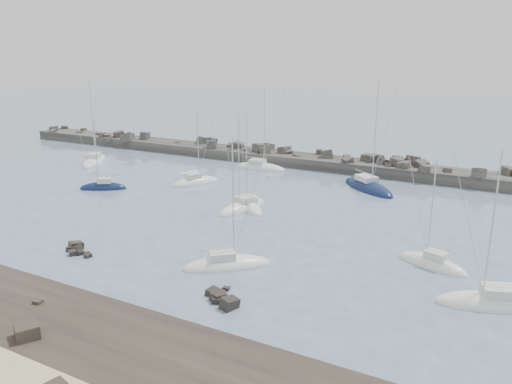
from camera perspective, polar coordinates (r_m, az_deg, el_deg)
ground at (r=58.23m, az=-9.57°, el=-4.30°), size 400.00×400.00×0.00m
rock_cluster_near at (r=54.90m, az=-19.89°, el=-6.17°), size 3.97×2.78×1.44m
rock_cluster_far at (r=42.00m, az=-3.98°, el=-12.11°), size 3.76×3.86×1.53m
breakwater at (r=92.78m, az=1.30°, el=3.74°), size 115.00×7.46×4.98m
sailboat_1 at (r=96.43m, az=-17.96°, el=3.31°), size 7.59×10.47×16.03m
sailboat_2 at (r=77.54m, az=-17.06°, el=0.44°), size 7.01×5.32×11.21m
sailboat_3 at (r=77.71m, az=-6.93°, el=1.07°), size 5.92×8.09×12.62m
sailboat_4 at (r=86.83m, az=0.45°, el=2.75°), size 9.60×3.54×14.75m
sailboat_5 at (r=65.54m, az=-0.87°, el=-1.63°), size 7.74×7.43×13.06m
sailboat_6 at (r=64.83m, az=-1.52°, el=-1.83°), size 4.33×8.84×13.47m
sailboat_7 at (r=48.09m, az=-3.37°, el=-8.37°), size 8.18×7.53×13.42m
sailboat_8 at (r=75.87m, az=12.68°, el=0.43°), size 10.73×9.63×17.34m
sailboat_9 at (r=50.98m, az=19.47°, el=-7.84°), size 7.34×4.27×11.33m
sailboat_11 at (r=45.41m, az=25.27°, el=-11.51°), size 9.15×5.40×13.87m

